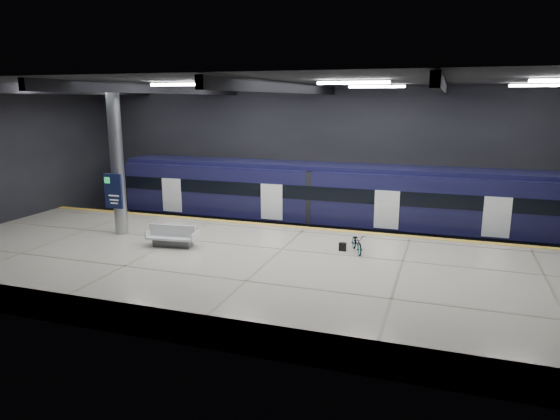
% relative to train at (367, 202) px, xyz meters
% --- Properties ---
extents(ground, '(30.00, 30.00, 0.00)m').
position_rel_train_xyz_m(ground, '(-2.52, -5.50, -2.06)').
color(ground, black).
rests_on(ground, ground).
extents(room_shell, '(30.10, 16.10, 8.05)m').
position_rel_train_xyz_m(room_shell, '(-2.52, -5.49, 3.66)').
color(room_shell, black).
rests_on(room_shell, ground).
extents(platform, '(30.00, 11.00, 1.10)m').
position_rel_train_xyz_m(platform, '(-2.52, -8.00, -1.51)').
color(platform, '#B6AD9A').
rests_on(platform, ground).
extents(safety_strip, '(30.00, 0.40, 0.01)m').
position_rel_train_xyz_m(safety_strip, '(-2.52, -2.75, -0.95)').
color(safety_strip, gold).
rests_on(safety_strip, platform).
extents(rails, '(30.00, 1.52, 0.16)m').
position_rel_train_xyz_m(rails, '(-2.52, 0.00, -1.98)').
color(rails, gray).
rests_on(rails, ground).
extents(train, '(29.40, 2.84, 3.79)m').
position_rel_train_xyz_m(train, '(0.00, 0.00, 0.00)').
color(train, black).
rests_on(train, ground).
extents(bench, '(2.24, 1.12, 0.95)m').
position_rel_train_xyz_m(bench, '(-7.11, -7.63, -0.62)').
color(bench, '#595B60').
rests_on(bench, platform).
extents(bicycle, '(1.11, 1.64, 0.82)m').
position_rel_train_xyz_m(bicycle, '(0.56, -5.94, -0.55)').
color(bicycle, '#99999E').
rests_on(bicycle, platform).
extents(pannier_bag, '(0.31, 0.20, 0.35)m').
position_rel_train_xyz_m(pannier_bag, '(-0.04, -5.94, -0.78)').
color(pannier_bag, black).
rests_on(pannier_bag, platform).
extents(info_column, '(0.90, 0.78, 6.90)m').
position_rel_train_xyz_m(info_column, '(-10.52, -6.52, 2.40)').
color(info_column, '#9EA0A5').
rests_on(info_column, platform).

